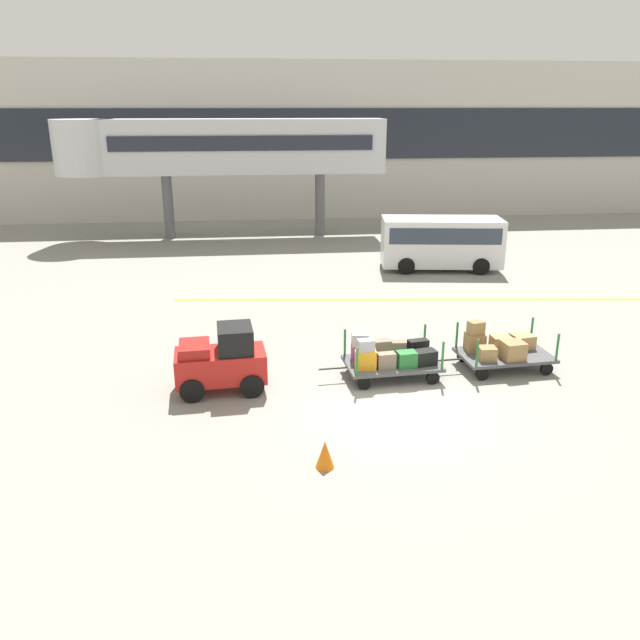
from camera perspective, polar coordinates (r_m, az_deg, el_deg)
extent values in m
plane|color=gray|center=(14.46, 6.65, -7.75)|extent=(120.00, 120.00, 0.00)
cube|color=yellow|center=(22.34, 9.36, 1.83)|extent=(17.37, 2.08, 0.01)
cube|color=#BCB7AD|center=(38.75, -1.85, 15.85)|extent=(61.45, 2.40, 8.85)
cube|color=#1E232D|center=(37.49, -1.70, 16.42)|extent=(58.38, 0.12, 2.80)
cube|color=#B7B7BC|center=(32.64, -6.98, 15.30)|extent=(13.98, 2.20, 2.60)
cylinder|color=#B7B7BC|center=(33.56, -20.47, 14.39)|extent=(3.00, 3.00, 2.60)
cube|color=#1E232D|center=(31.49, -7.00, 15.54)|extent=(12.58, 0.08, 0.70)
cylinder|color=#59595B|center=(33.19, -13.52, 9.94)|extent=(0.50, 0.50, 3.20)
cylinder|color=#59595B|center=(33.13, -0.01, 10.44)|extent=(0.50, 0.50, 3.20)
cube|color=red|center=(15.08, -8.95, -4.07)|extent=(2.18, 1.25, 0.70)
cube|color=black|center=(14.85, -7.66, -1.67)|extent=(0.87, 1.05, 0.60)
cube|color=#A51B16|center=(14.91, -11.26, -2.53)|extent=(0.77, 0.98, 0.24)
cylinder|color=black|center=(15.71, -11.45, -4.66)|extent=(0.57, 0.22, 0.56)
cylinder|color=black|center=(14.75, -11.47, -6.25)|extent=(0.57, 0.22, 0.56)
cylinder|color=black|center=(15.72, -6.47, -4.36)|extent=(0.57, 0.22, 0.56)
cylinder|color=black|center=(14.77, -6.15, -5.93)|extent=(0.57, 0.22, 0.56)
cube|color=#4C4C4F|center=(15.81, 6.51, -3.91)|extent=(2.40, 1.57, 0.08)
cylinder|color=#237033|center=(15.99, 2.26, -2.03)|extent=(0.06, 0.06, 0.70)
cylinder|color=#237033|center=(14.83, 3.35, -3.77)|extent=(0.06, 0.06, 0.70)
cylinder|color=#237033|center=(16.56, 9.42, -1.53)|extent=(0.06, 0.06, 0.70)
cylinder|color=#237033|center=(15.44, 11.01, -3.16)|extent=(0.06, 0.06, 0.70)
cylinder|color=black|center=(16.21, 2.95, -3.99)|extent=(0.33, 0.12, 0.32)
cylinder|color=black|center=(15.15, 3.99, -5.71)|extent=(0.33, 0.12, 0.32)
cylinder|color=black|center=(16.67, 8.74, -3.53)|extent=(0.33, 0.12, 0.32)
cylinder|color=black|center=(15.64, 10.15, -5.15)|extent=(0.33, 0.12, 0.32)
cylinder|color=#333333|center=(15.47, 1.16, -4.39)|extent=(0.70, 0.10, 0.05)
cube|color=#8C338C|center=(15.78, 3.61, -2.93)|extent=(0.41, 0.33, 0.40)
cube|color=orange|center=(15.24, 4.13, -3.61)|extent=(0.52, 0.30, 0.47)
cube|color=#726651|center=(15.96, 5.43, -2.61)|extent=(0.55, 0.35, 0.46)
cube|color=#726651|center=(15.33, 5.99, -3.68)|extent=(0.46, 0.30, 0.40)
cube|color=#726651|center=(16.06, 6.92, -2.61)|extent=(0.47, 0.29, 0.41)
cube|color=#236B2D|center=(15.48, 7.80, -3.54)|extent=(0.49, 0.39, 0.39)
cube|color=black|center=(16.18, 8.82, -2.50)|extent=(0.55, 0.34, 0.43)
cube|color=black|center=(15.69, 9.37, -3.36)|extent=(0.65, 0.46, 0.36)
cube|color=#99999E|center=(15.66, 3.63, -1.73)|extent=(0.44, 0.39, 0.31)
cube|color=#99999E|center=(15.10, 4.16, -2.29)|extent=(0.42, 0.29, 0.28)
cube|color=#4C4C4F|center=(16.90, 16.30, -3.05)|extent=(2.40, 1.57, 0.08)
cylinder|color=#237033|center=(16.87, 12.25, -1.32)|extent=(0.06, 0.06, 0.70)
cylinder|color=#237033|center=(15.78, 14.01, -2.90)|extent=(0.06, 0.06, 0.70)
cylinder|color=#237033|center=(17.78, 18.56, -0.85)|extent=(0.06, 0.06, 0.70)
cylinder|color=#237033|center=(16.74, 20.64, -2.30)|extent=(0.06, 0.06, 0.70)
cylinder|color=black|center=(17.11, 12.78, -3.19)|extent=(0.33, 0.12, 0.32)
cylinder|color=black|center=(16.12, 14.41, -4.73)|extent=(0.33, 0.12, 0.32)
cylinder|color=black|center=(17.85, 17.89, -2.73)|extent=(0.33, 0.12, 0.32)
cylinder|color=black|center=(16.89, 19.75, -4.17)|extent=(0.33, 0.12, 0.32)
cylinder|color=#333333|center=(16.30, 11.57, -3.54)|extent=(0.70, 0.10, 0.05)
cube|color=olive|center=(16.82, 13.79, -1.94)|extent=(0.46, 0.46, 0.47)
cube|color=#9E7A4C|center=(16.31, 14.84, -2.93)|extent=(0.44, 0.40, 0.34)
cube|color=tan|center=(17.05, 15.98, -2.00)|extent=(0.51, 0.42, 0.38)
cube|color=#9E7A4C|center=(16.53, 17.00, -2.62)|extent=(0.60, 0.58, 0.45)
cube|color=tan|center=(17.37, 17.78, -1.82)|extent=(0.63, 0.58, 0.36)
cube|color=#9E7A4C|center=(16.69, 13.89, -0.66)|extent=(0.45, 0.38, 0.33)
cube|color=silver|center=(26.47, 10.88, 6.96)|extent=(5.01, 2.52, 1.90)
cube|color=#2D3847|center=(26.39, 10.93, 7.81)|extent=(4.63, 2.51, 0.64)
cylinder|color=black|center=(25.60, 7.78, 4.87)|extent=(0.71, 0.33, 0.68)
cylinder|color=black|center=(26.10, 14.30, 4.73)|extent=(0.71, 0.33, 0.68)
cone|color=orange|center=(12.02, 0.45, -12.02)|extent=(0.36, 0.36, 0.55)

